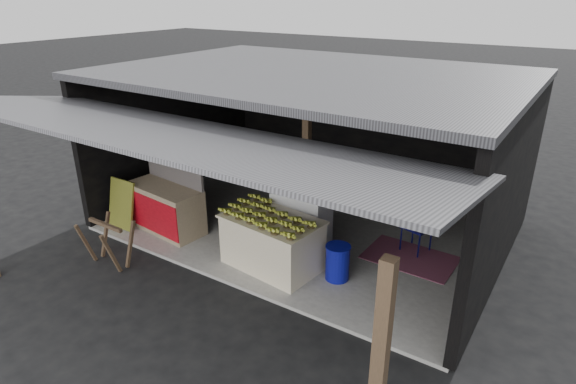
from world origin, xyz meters
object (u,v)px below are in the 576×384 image
Objects in this scene: neighbor_stall at (166,206)px; sawhorse at (107,239)px; water_barrel at (338,263)px; banana_table at (272,242)px; plastic_chair at (421,220)px; white_crate at (302,220)px.

neighbor_stall is 2.03× the size of sawhorse.
sawhorse is at bearing -154.51° from water_barrel.
sawhorse is (0.09, -1.40, -0.05)m from neighbor_stall.
banana_table is 1.12m from water_barrel.
neighbor_stall is 4.70m from plastic_chair.
sawhorse is 3.83m from water_barrel.
banana_table is 2.64m from plastic_chair.
banana_table reaches higher than sawhorse.
sawhorse is (-2.37, -1.40, -0.00)m from banana_table.
banana_table is 2.75m from sawhorse.
water_barrel is at bearing 25.78° from sawhorse.
banana_table is at bearing 5.84° from neighbor_stall.
white_crate is 2.65m from neighbor_stall.
banana_table reaches higher than water_barrel.
water_barrel is 1.83m from plastic_chair.
neighbor_stall reaches higher than white_crate.
white_crate reaches higher than plastic_chair.
white_crate is 0.64× the size of neighbor_stall.
plastic_chair is at bearing 38.26° from sawhorse.
white_crate is 2.08m from plastic_chair.
plastic_chair is (1.80, 1.05, 0.04)m from white_crate.
water_barrel is (3.46, 1.65, -0.16)m from sawhorse.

